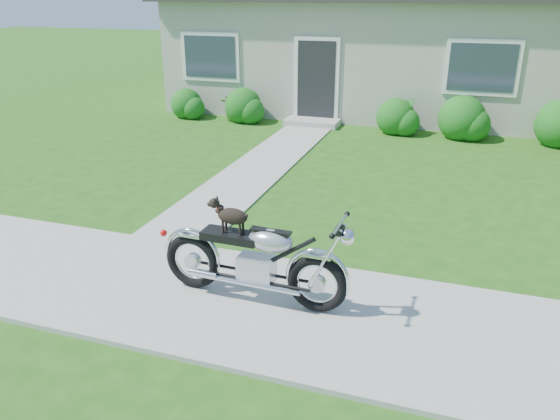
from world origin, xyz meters
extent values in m
plane|color=#235114|center=(0.00, 0.00, 0.00)|extent=(80.00, 80.00, 0.00)
cube|color=#9E9B93|center=(0.00, 0.00, 0.02)|extent=(24.00, 2.20, 0.04)
cube|color=#9E9B93|center=(-1.50, 5.00, 0.01)|extent=(1.20, 8.00, 0.03)
cube|color=#B4AEA3|center=(0.00, 12.00, 1.50)|extent=(12.00, 6.00, 3.00)
cube|color=black|center=(-1.50, 8.97, 1.05)|extent=(1.00, 0.06, 2.10)
cube|color=#9E9B93|center=(-1.50, 8.62, 0.08)|extent=(1.40, 0.70, 0.16)
cube|color=#2D3847|center=(-4.50, 8.97, 1.60)|extent=(1.70, 0.05, 1.30)
cube|color=#2D3847|center=(2.50, 8.97, 1.60)|extent=(1.70, 0.05, 1.30)
sphere|color=#1A5E19|center=(0.65, 8.50, 0.40)|extent=(0.94, 0.94, 0.94)
sphere|color=#1A5E19|center=(-5.07, 8.50, 0.37)|extent=(0.86, 0.86, 0.86)
sphere|color=#1A5E19|center=(2.20, 8.50, 0.47)|extent=(1.10, 1.10, 1.10)
sphere|color=#1A5E19|center=(-3.37, 8.50, 0.42)|extent=(0.98, 0.98, 0.98)
imported|color=#1D5115|center=(-3.67, 8.55, 0.42)|extent=(0.77, 0.85, 0.83)
imported|color=#1D6A1F|center=(0.89, 8.55, 0.43)|extent=(0.67, 0.67, 0.85)
torus|color=black|center=(0.94, 0.02, 0.38)|extent=(0.67, 0.13, 0.67)
torus|color=black|center=(-0.56, 0.06, 0.38)|extent=(0.67, 0.13, 0.67)
cube|color=silver|center=(0.24, 0.04, 0.42)|extent=(0.41, 0.25, 0.30)
ellipsoid|color=silver|center=(0.41, 0.03, 0.79)|extent=(0.52, 0.30, 0.26)
cube|color=black|center=(-0.06, 0.05, 0.78)|extent=(0.66, 0.28, 0.09)
cube|color=silver|center=(0.94, 0.02, 0.72)|extent=(0.30, 0.15, 0.03)
cube|color=silver|center=(-0.56, 0.06, 0.72)|extent=(0.30, 0.15, 0.03)
cylinder|color=silver|center=(1.16, 0.01, 1.09)|extent=(0.05, 0.60, 0.03)
sphere|color=silver|center=(1.24, 0.01, 0.98)|extent=(0.17, 0.17, 0.17)
cylinder|color=silver|center=(0.24, -0.09, 0.29)|extent=(1.10, 0.09, 0.06)
ellipsoid|color=black|center=(-0.03, 0.05, 1.01)|extent=(0.35, 0.17, 0.18)
sphere|color=black|center=(-0.24, 0.05, 1.14)|extent=(0.12, 0.12, 0.11)
cylinder|color=black|center=(-0.13, 0.09, 0.89)|extent=(0.03, 0.03, 0.14)
cylinder|color=black|center=(-0.13, 0.01, 0.89)|extent=(0.03, 0.03, 0.14)
cylinder|color=black|center=(0.07, 0.08, 0.89)|extent=(0.03, 0.03, 0.14)
cylinder|color=black|center=(0.07, 0.00, 0.89)|extent=(0.03, 0.03, 0.14)
torus|color=#D54E38|center=(-0.19, 0.05, 1.08)|extent=(0.06, 0.10, 0.09)
camera|label=1|loc=(2.19, -4.94, 3.28)|focal=35.00mm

